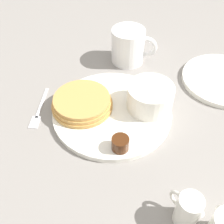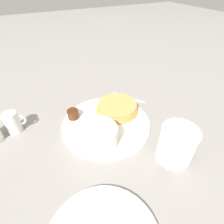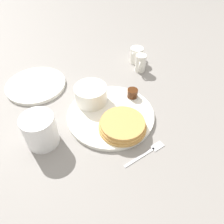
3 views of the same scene
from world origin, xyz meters
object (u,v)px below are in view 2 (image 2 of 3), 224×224
at_px(plate, 106,124).
at_px(fork, 124,97).
at_px(coffee_mug, 176,145).
at_px(creamer_pitcher_near, 13,122).
at_px(bowl, 98,136).

xyz_separation_m(plate, fork, (-0.13, -0.11, -0.00)).
distance_m(plate, coffee_mug, 0.21).
xyz_separation_m(coffee_mug, creamer_pitcher_near, (0.35, -0.29, -0.01)).
distance_m(bowl, fork, 0.26).
bearing_deg(plate, coffee_mug, 119.06).
relative_size(bowl, creamer_pitcher_near, 1.51).
relative_size(bowl, fork, 0.91).
height_order(coffee_mug, creamer_pitcher_near, coffee_mug).
xyz_separation_m(plate, creamer_pitcher_near, (0.25, -0.10, 0.03)).
bearing_deg(fork, bowl, 43.50).
relative_size(coffee_mug, fork, 1.01).
bearing_deg(creamer_pitcher_near, plate, 157.79).
distance_m(plate, fork, 0.17).
distance_m(plate, creamer_pitcher_near, 0.27).
bearing_deg(fork, creamer_pitcher_near, 0.91).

